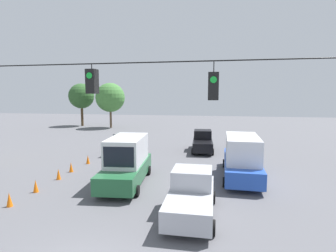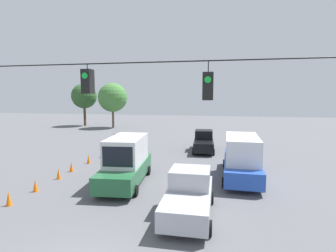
{
  "view_description": "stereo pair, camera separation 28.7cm",
  "coord_description": "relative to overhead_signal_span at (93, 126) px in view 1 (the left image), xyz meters",
  "views": [
    {
      "loc": [
        -4.13,
        6.4,
        5.67
      ],
      "look_at": [
        -0.43,
        -13.25,
        3.39
      ],
      "focal_mm": 28.0,
      "sensor_mm": 36.0,
      "label": 1
    },
    {
      "loc": [
        -4.41,
        6.35,
        5.67
      ],
      "look_at": [
        -0.43,
        -13.25,
        3.39
      ],
      "focal_mm": 28.0,
      "sensor_mm": 36.0,
      "label": 2
    }
  ],
  "objects": [
    {
      "name": "overhead_signal_span",
      "position": [
        0.0,
        0.0,
        0.0
      ],
      "size": [
        22.9,
        0.38,
        7.72
      ],
      "color": "slate",
      "rests_on": "ground_plane"
    },
    {
      "name": "pickup_truck_silver_crossing_near",
      "position": [
        -3.01,
        -3.88,
        -3.69
      ],
      "size": [
        2.34,
        5.06,
        2.12
      ],
      "color": "#A8AAB2",
      "rests_on": "ground_plane"
    },
    {
      "name": "box_truck_green_withflow_mid",
      "position": [
        1.58,
        -7.68,
        -3.18
      ],
      "size": [
        2.94,
        6.62,
        3.03
      ],
      "color": "#236038",
      "rests_on": "ground_plane"
    },
    {
      "name": "box_truck_blue_oncoming_far",
      "position": [
        -5.89,
        -10.18,
        -3.21
      ],
      "size": [
        2.64,
        7.32,
        2.97
      ],
      "color": "#234CB2",
      "rests_on": "ground_plane"
    },
    {
      "name": "pickup_truck_black_oncoming_deep",
      "position": [
        -2.73,
        -18.83,
        -3.69
      ],
      "size": [
        2.4,
        5.45,
        2.12
      ],
      "color": "black",
      "rests_on": "ground_plane"
    },
    {
      "name": "sedan_grey_withflow_far",
      "position": [
        4.83,
        -16.25,
        -3.62
      ],
      "size": [
        2.26,
        4.0,
        2.02
      ],
      "color": "slate",
      "rests_on": "ground_plane"
    },
    {
      "name": "traffic_cone_nearest",
      "position": [
        6.29,
        -3.0,
        -4.29
      ],
      "size": [
        0.31,
        0.31,
        0.75
      ],
      "primitive_type": "cone",
      "color": "orange",
      "rests_on": "ground_plane"
    },
    {
      "name": "traffic_cone_second",
      "position": [
        6.34,
        -5.06,
        -4.29
      ],
      "size": [
        0.31,
        0.31,
        0.75
      ],
      "primitive_type": "cone",
      "color": "orange",
      "rests_on": "ground_plane"
    },
    {
      "name": "traffic_cone_third",
      "position": [
        6.43,
        -7.48,
        -4.29
      ],
      "size": [
        0.31,
        0.31,
        0.75
      ],
      "primitive_type": "cone",
      "color": "orange",
      "rests_on": "ground_plane"
    },
    {
      "name": "traffic_cone_fourth",
      "position": [
        6.56,
        -9.27,
        -4.29
      ],
      "size": [
        0.31,
        0.31,
        0.75
      ],
      "primitive_type": "cone",
      "color": "orange",
      "rests_on": "ground_plane"
    },
    {
      "name": "traffic_cone_fifth",
      "position": [
        6.48,
        -11.74,
        -4.29
      ],
      "size": [
        0.31,
        0.31,
        0.75
      ],
      "primitive_type": "cone",
      "color": "orange",
      "rests_on": "ground_plane"
    },
    {
      "name": "tree_horizon_left",
      "position": [
        14.65,
        -35.98,
        0.75
      ],
      "size": [
        5.17,
        5.17,
        8.02
      ],
      "color": "brown",
      "rests_on": "ground_plane"
    },
    {
      "name": "tree_horizon_right",
      "position": [
        21.31,
        -37.95,
        1.01
      ],
      "size": [
        4.74,
        4.74,
        8.08
      ],
      "color": "#4C3823",
      "rests_on": "ground_plane"
    }
  ]
}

